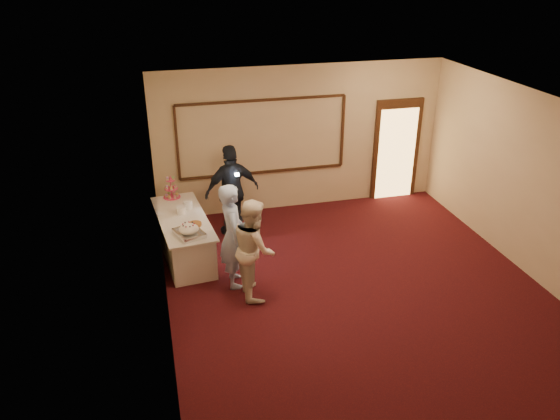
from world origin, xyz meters
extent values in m
plane|color=black|center=(0.00, 0.00, 0.00)|extent=(7.00, 7.00, 0.00)
cube|color=beige|center=(0.00, 3.50, 1.50)|extent=(6.00, 0.04, 3.00)
cube|color=beige|center=(0.00, -3.50, 1.50)|extent=(6.00, 0.04, 3.00)
cube|color=beige|center=(-3.00, 0.00, 1.50)|extent=(0.04, 7.00, 3.00)
cube|color=beige|center=(3.00, 0.00, 1.50)|extent=(0.04, 7.00, 3.00)
cube|color=white|center=(0.00, 0.00, 3.00)|extent=(6.00, 7.00, 0.04)
cube|color=black|center=(-0.80, 3.47, 0.85)|extent=(3.40, 0.04, 0.05)
cube|color=black|center=(-0.80, 3.47, 2.35)|extent=(3.40, 0.04, 0.05)
cube|color=black|center=(-2.50, 3.47, 1.60)|extent=(0.05, 0.04, 1.50)
cube|color=black|center=(0.90, 3.47, 1.60)|extent=(0.05, 0.04, 1.50)
cube|color=black|center=(2.15, 3.46, 1.10)|extent=(1.05, 0.06, 2.20)
cube|color=#FFBF66|center=(2.15, 3.43, 1.00)|extent=(0.85, 0.02, 2.00)
cube|color=silver|center=(-2.60, 1.90, 0.37)|extent=(0.92, 2.04, 0.74)
cube|color=silver|center=(-2.60, 1.90, 0.76)|extent=(1.02, 2.16, 0.03)
cube|color=#BBBDC2|center=(-2.54, 1.20, 0.79)|extent=(0.54, 0.60, 0.04)
ellipsoid|color=white|center=(-2.54, 1.20, 0.89)|extent=(0.32, 0.32, 0.15)
cube|color=silver|center=(-2.43, 1.35, 0.82)|extent=(0.27, 0.27, 0.01)
cylinder|color=#EE477F|center=(-2.71, 2.81, 0.98)|extent=(0.02, 0.02, 0.43)
cylinder|color=#EE477F|center=(-2.71, 2.81, 0.78)|extent=(0.32, 0.32, 0.01)
cylinder|color=#EE477F|center=(-2.71, 2.81, 0.95)|extent=(0.25, 0.25, 0.01)
cylinder|color=#EE477F|center=(-2.71, 2.81, 1.12)|extent=(0.17, 0.17, 0.01)
cylinder|color=white|center=(-2.60, 2.05, 0.84)|extent=(0.16, 0.16, 0.13)
cylinder|color=white|center=(-2.60, 2.05, 0.91)|extent=(0.17, 0.17, 0.01)
cylinder|color=white|center=(-2.46, 2.25, 0.84)|extent=(0.17, 0.17, 0.14)
cylinder|color=white|center=(-2.46, 2.25, 0.92)|extent=(0.18, 0.18, 0.01)
cylinder|color=white|center=(-2.41, 1.52, 0.78)|extent=(0.26, 0.26, 0.01)
cylinder|color=brown|center=(-2.41, 1.52, 0.80)|extent=(0.23, 0.23, 0.04)
imported|color=#A2BDF6|center=(-1.88, 0.81, 0.88)|extent=(0.45, 0.66, 1.76)
imported|color=white|center=(-1.61, 0.45, 0.81)|extent=(0.62, 0.79, 1.63)
imported|color=black|center=(-1.60, 2.54, 0.90)|extent=(1.12, 0.63, 1.80)
cube|color=white|center=(-1.54, 2.26, 1.33)|extent=(0.08, 0.06, 0.05)
camera|label=1|loc=(-3.02, -6.80, 4.98)|focal=35.00mm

